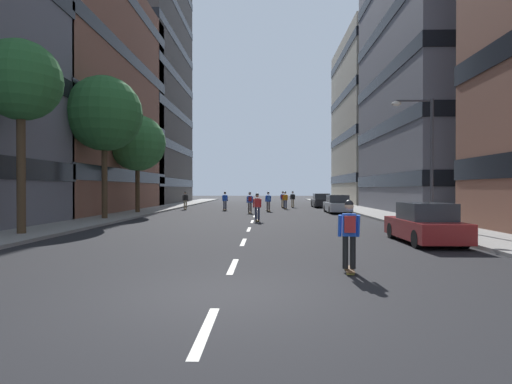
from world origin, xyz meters
TOP-DOWN VIEW (x-y plane):
  - ground_plane at (0.00, 27.94)m, footprint 167.61×167.61m
  - sidewalk_left at (-9.63, 31.43)m, footprint 3.12×76.82m
  - sidewalk_right at (9.63, 31.43)m, footprint 3.12×76.82m
  - lane_markings at (0.00, 28.00)m, footprint 0.16×62.20m
  - building_left_mid at (-17.42, 29.43)m, footprint 12.57×23.51m
  - building_left_far at (-17.42, 49.41)m, footprint 12.57×21.27m
  - building_right_mid at (17.42, 29.43)m, footprint 12.57×19.33m
  - building_right_far at (17.42, 49.41)m, footprint 12.57×18.64m
  - parked_car_near at (6.87, 27.38)m, footprint 1.82×4.40m
  - parked_car_mid at (6.87, 7.89)m, footprint 1.82×4.40m
  - parked_car_far at (6.87, 37.83)m, footprint 1.82×4.40m
  - street_tree_near at (-9.63, 9.64)m, footprint 3.43×3.43m
  - street_tree_mid at (-9.63, 18.87)m, footprint 4.85×4.85m
  - street_tree_far at (-9.63, 25.83)m, footprint 4.55×4.55m
  - streetlamp_right at (8.95, 13.52)m, footprint 2.13×0.30m
  - skater_0 at (-7.08, 32.87)m, footprint 0.56×0.92m
  - skater_1 at (3.74, 37.59)m, footprint 0.54×0.91m
  - skater_3 at (0.31, 18.16)m, footprint 0.55×0.92m
  - skater_4 at (2.63, 36.64)m, footprint 0.56×0.92m
  - skater_5 at (2.78, 34.02)m, footprint 0.55×0.92m
  - skater_6 at (-3.05, 31.51)m, footprint 0.55×0.92m
  - skater_7 at (-0.50, 26.86)m, footprint 0.56×0.92m
  - skater_8 at (2.91, 2.25)m, footprint 0.55×0.91m
  - skater_9 at (1.06, 29.56)m, footprint 0.57×0.92m

SIDE VIEW (x-z plane):
  - ground_plane at x=0.00m, z-range 0.00..0.00m
  - lane_markings at x=0.00m, z-range 0.00..0.01m
  - sidewalk_left at x=-9.63m, z-range 0.00..0.14m
  - sidewalk_right at x=9.63m, z-range 0.00..0.14m
  - parked_car_near at x=6.87m, z-range -0.06..1.46m
  - parked_car_mid at x=6.87m, z-range -0.06..1.46m
  - parked_car_far at x=6.87m, z-range -0.06..1.46m
  - skater_0 at x=-7.08m, z-range 0.10..1.87m
  - skater_1 at x=3.74m, z-range 0.10..1.87m
  - skater_3 at x=0.31m, z-range 0.10..1.87m
  - skater_5 at x=2.78m, z-range 0.10..1.87m
  - skater_6 at x=-3.05m, z-range 0.10..1.87m
  - skater_4 at x=2.63m, z-range 0.13..1.90m
  - skater_7 at x=-0.50m, z-range 0.13..1.90m
  - skater_8 at x=2.91m, z-range 0.13..1.90m
  - skater_9 at x=1.06m, z-range 0.13..1.90m
  - streetlamp_right at x=8.95m, z-range 0.89..7.39m
  - street_tree_far at x=-9.63m, z-range 1.80..9.70m
  - street_tree_near at x=-9.63m, z-range 2.50..10.77m
  - street_tree_mid at x=-9.63m, z-range 2.30..11.50m
  - building_left_mid at x=-17.42m, z-range 0.09..21.18m
  - building_right_far at x=17.42m, z-range 0.09..22.44m
  - building_right_mid at x=17.42m, z-range 0.09..32.23m
  - building_left_far at x=-17.42m, z-range 0.09..33.43m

